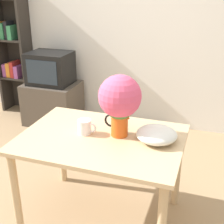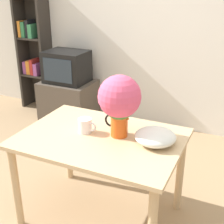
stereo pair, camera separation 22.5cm
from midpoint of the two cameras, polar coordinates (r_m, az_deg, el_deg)
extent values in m
cube|color=silver|center=(3.93, 4.51, 15.71)|extent=(8.00, 0.05, 2.60)
cube|color=tan|center=(2.29, -4.80, -4.99)|extent=(1.19, 0.85, 0.03)
cylinder|color=tan|center=(2.48, -19.79, -14.12)|extent=(0.06, 0.06, 0.70)
cylinder|color=tan|center=(2.97, -11.31, -6.50)|extent=(0.06, 0.06, 0.70)
cylinder|color=tan|center=(2.65, 9.49, -10.19)|extent=(0.06, 0.06, 0.70)
cylinder|color=#E05619|center=(2.26, -1.45, -2.08)|extent=(0.12, 0.12, 0.20)
cone|color=#E05619|center=(2.22, -0.19, -0.66)|extent=(0.04, 0.04, 0.05)
torus|color=black|center=(2.28, -3.00, -1.63)|extent=(0.10, 0.01, 0.10)
sphere|color=#3D7033|center=(2.20, -1.49, 1.52)|extent=(0.23, 0.23, 0.23)
sphere|color=#DB4C70|center=(2.18, -1.51, 2.83)|extent=(0.31, 0.31, 0.31)
cylinder|color=white|center=(2.33, -7.75, -2.76)|extent=(0.10, 0.10, 0.11)
torus|color=white|center=(2.31, -6.55, -2.95)|extent=(0.08, 0.01, 0.08)
ellipsoid|color=silver|center=(2.21, 5.30, -4.17)|extent=(0.29, 0.29, 0.10)
cube|color=#4C4238|center=(4.27, -12.22, 1.59)|extent=(0.68, 0.54, 0.55)
cube|color=black|center=(4.12, -12.78, 7.80)|extent=(0.53, 0.42, 0.41)
cube|color=#232D38|center=(3.95, -14.38, 6.98)|extent=(0.42, 0.01, 0.29)
cube|color=#2D2823|center=(4.79, -20.91, 10.66)|extent=(0.04, 0.27, 1.78)
cube|color=#2D2823|center=(4.54, -16.76, 10.59)|extent=(0.04, 0.27, 1.78)
cube|color=#2D2823|center=(4.76, -17.97, 10.98)|extent=(0.45, 0.01, 1.78)
cube|color=#2D2823|center=(4.75, -18.29, 6.02)|extent=(0.38, 0.25, 0.03)
cube|color=#934784|center=(4.81, -19.85, 7.30)|extent=(0.06, 0.18, 0.18)
cube|color=orange|center=(4.76, -19.22, 7.37)|extent=(0.06, 0.19, 0.20)
cube|color=#B72D28|center=(4.72, -18.58, 7.47)|extent=(0.05, 0.20, 0.22)
cube|color=#934784|center=(4.69, -17.86, 7.11)|extent=(0.06, 0.22, 0.17)
cube|color=#2D2823|center=(4.64, -19.12, 12.35)|extent=(0.38, 0.25, 0.03)
cube|color=orange|center=(4.71, -20.85, 13.82)|extent=(0.04, 0.21, 0.22)
cube|color=#337A4C|center=(4.67, -20.28, 13.76)|extent=(0.06, 0.20, 0.21)
cube|color=black|center=(4.63, -19.67, 13.94)|extent=(0.05, 0.17, 0.24)
cube|color=#337A4C|center=(4.59, -18.95, 13.64)|extent=(0.06, 0.22, 0.19)
camera|label=1|loc=(0.11, -92.86, -1.21)|focal=50.00mm
camera|label=2|loc=(0.11, 87.14, 1.21)|focal=50.00mm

